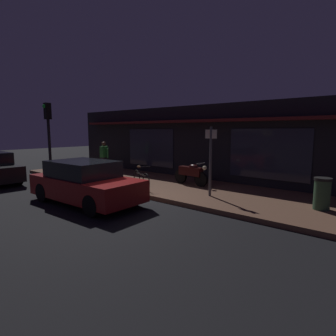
% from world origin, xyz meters
% --- Properties ---
extents(ground_plane, '(60.00, 60.00, 0.00)m').
position_xyz_m(ground_plane, '(0.00, 0.00, 0.00)').
color(ground_plane, black).
extents(sidewalk_slab, '(18.00, 4.00, 0.15)m').
position_xyz_m(sidewalk_slab, '(0.00, 3.00, 0.07)').
color(sidewalk_slab, brown).
rests_on(sidewalk_slab, ground_plane).
extents(storefront_building, '(18.00, 3.30, 3.60)m').
position_xyz_m(storefront_building, '(0.00, 6.39, 1.80)').
color(storefront_building, black).
rests_on(storefront_building, ground_plane).
extents(motorcycle, '(1.70, 0.55, 0.97)m').
position_xyz_m(motorcycle, '(0.57, 3.49, 0.65)').
color(motorcycle, black).
rests_on(motorcycle, sidewalk_slab).
extents(bicycle_parked, '(1.54, 0.70, 0.91)m').
position_xyz_m(bicycle_parked, '(-0.62, 1.73, 0.51)').
color(bicycle_parked, black).
rests_on(bicycle_parked, sidewalk_slab).
extents(person_photographer, '(0.62, 0.41, 1.67)m').
position_xyz_m(person_photographer, '(-4.96, 3.23, 1.03)').
color(person_photographer, '#28232D').
rests_on(person_photographer, sidewalk_slab).
extents(sign_post, '(0.44, 0.09, 2.40)m').
position_xyz_m(sign_post, '(2.19, 2.32, 1.51)').
color(sign_post, '#47474C').
rests_on(sign_post, sidewalk_slab).
extents(trash_bin, '(0.48, 0.48, 0.93)m').
position_xyz_m(trash_bin, '(5.54, 2.95, 0.62)').
color(trash_bin, '#2D4C33').
rests_on(trash_bin, sidewalk_slab).
extents(traffic_light_pole, '(0.24, 0.33, 3.60)m').
position_xyz_m(traffic_light_pole, '(-4.66, 0.08, 2.48)').
color(traffic_light_pole, black).
rests_on(traffic_light_pole, ground_plane).
extents(parked_car_far, '(4.16, 1.91, 1.42)m').
position_xyz_m(parked_car_far, '(-0.80, -0.70, 0.70)').
color(parked_car_far, black).
rests_on(parked_car_far, ground_plane).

